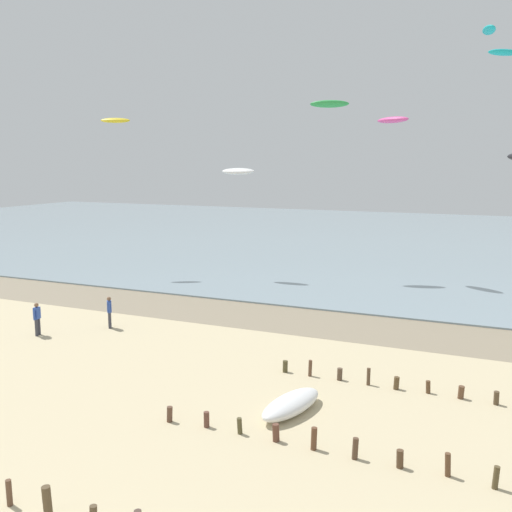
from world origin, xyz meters
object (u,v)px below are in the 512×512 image
object	(u,v)px
kite_aloft_0	(504,52)
kite_aloft_7	(238,171)
kite_aloft_3	(329,104)
kite_aloft_6	(393,120)
kite_aloft_2	(489,30)
person_mid_beach	(37,318)
grounded_kite	(291,404)
person_left_flank	(109,311)
kite_aloft_1	(115,120)

from	to	relation	value
kite_aloft_0	kite_aloft_7	size ratio (longest dim) A/B	0.85
kite_aloft_3	kite_aloft_6	world-z (taller)	kite_aloft_3
kite_aloft_2	kite_aloft_6	bearing A→B (deg)	112.98
person_mid_beach	kite_aloft_2	size ratio (longest dim) A/B	0.66
kite_aloft_2	kite_aloft_3	xyz separation A→B (m)	(-10.67, -5.24, -5.41)
grounded_kite	kite_aloft_0	bearing A→B (deg)	-0.50
person_mid_beach	person_left_flank	xyz separation A→B (m)	(2.53, 2.60, 0.00)
kite_aloft_6	person_mid_beach	bearing A→B (deg)	89.97
kite_aloft_2	kite_aloft_7	size ratio (longest dim) A/B	0.97
kite_aloft_0	kite_aloft_2	world-z (taller)	kite_aloft_2
person_left_flank	grounded_kite	distance (m)	14.05
person_mid_beach	person_left_flank	world-z (taller)	same
person_left_flank	kite_aloft_1	world-z (taller)	kite_aloft_1
grounded_kite	kite_aloft_3	distance (m)	28.78
kite_aloft_2	kite_aloft_7	xyz separation A→B (m)	(-16.66, -8.70, -10.42)
kite_aloft_1	kite_aloft_3	distance (m)	16.52
kite_aloft_0	kite_aloft_1	xyz separation A→B (m)	(-27.48, -3.85, -3.73)
person_left_flank	kite_aloft_2	xyz separation A→B (m)	(17.04, 24.09, 17.61)
person_left_flank	kite_aloft_7	xyz separation A→B (m)	(0.38, 15.39, 7.19)
kite_aloft_0	kite_aloft_3	size ratio (longest dim) A/B	0.77
person_left_flank	kite_aloft_0	bearing A→B (deg)	43.26
person_mid_beach	kite_aloft_6	size ratio (longest dim) A/B	0.59
kite_aloft_6	kite_aloft_7	distance (m)	11.98
grounded_kite	kite_aloft_3	world-z (taller)	kite_aloft_3
kite_aloft_0	kite_aloft_1	distance (m)	28.00
person_left_flank	kite_aloft_3	size ratio (longest dim) A/B	0.59
kite_aloft_1	kite_aloft_0	bearing A→B (deg)	-19.38
kite_aloft_2	kite_aloft_3	size ratio (longest dim) A/B	0.89
grounded_kite	kite_aloft_0	distance (m)	28.59
kite_aloft_2	person_left_flank	bearing A→B (deg)	129.55
kite_aloft_1	kite_aloft_7	xyz separation A→B (m)	(9.56, 2.01, -3.88)
kite_aloft_3	kite_aloft_6	xyz separation A→B (m)	(4.66, 0.53, -1.27)
person_left_flank	kite_aloft_0	size ratio (longest dim) A/B	0.76
kite_aloft_2	kite_aloft_6	world-z (taller)	kite_aloft_2
kite_aloft_0	kite_aloft_6	bearing A→B (deg)	-53.96
kite_aloft_2	kite_aloft_1	bearing A→B (deg)	97.05
grounded_kite	kite_aloft_6	distance (m)	28.07
kite_aloft_1	kite_aloft_6	size ratio (longest dim) A/B	0.77
kite_aloft_0	kite_aloft_3	world-z (taller)	kite_aloft_0
person_mid_beach	kite_aloft_7	size ratio (longest dim) A/B	0.64
kite_aloft_2	kite_aloft_7	world-z (taller)	kite_aloft_2
kite_aloft_1	kite_aloft_2	distance (m)	29.07
kite_aloft_3	kite_aloft_2	bearing A→B (deg)	10.87
person_mid_beach	kite_aloft_3	bearing A→B (deg)	67.45
kite_aloft_3	kite_aloft_1	bearing A→B (deg)	-175.92
person_mid_beach	kite_aloft_0	xyz separation A→B (m)	(20.84, 19.83, 14.79)
person_left_flank	grounded_kite	xyz separation A→B (m)	(12.61, -6.17, -0.60)
grounded_kite	kite_aloft_0	xyz separation A→B (m)	(5.71, 23.40, 15.39)
person_mid_beach	person_left_flank	bearing A→B (deg)	45.75
kite_aloft_7	kite_aloft_0	bearing A→B (deg)	-174.55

